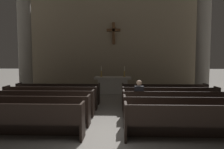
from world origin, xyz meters
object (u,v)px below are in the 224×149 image
object	(u,v)px
column_left_second	(25,45)
candlestick_left	(101,73)
lone_worshipper	(139,98)
pew_right_row_2	(187,112)
column_right_second	(203,44)
pew_right_row_3	(177,104)
pew_left_row_1	(10,120)
pew_left_row_4	(51,98)
pew_left_row_2	(28,110)
pew_right_row_1	(201,122)
pew_left_row_5	(59,93)
pew_right_row_5	(164,94)
candlestick_right	(124,73)
altar	(113,85)
pew_left_row_3	(41,103)
pew_right_row_4	(170,98)

from	to	relation	value
column_left_second	candlestick_left	xyz separation A→B (m)	(4.48, 0.35, -1.70)
candlestick_left	lone_worshipper	xyz separation A→B (m)	(1.79, -4.94, -0.52)
pew_right_row_2	column_right_second	size ratio (longest dim) A/B	0.64
pew_right_row_3	column_left_second	world-z (taller)	column_left_second
pew_left_row_1	column_right_second	size ratio (longest dim) A/B	0.64
pew_left_row_4	pew_left_row_2	bearing A→B (deg)	-90.00
pew_left_row_1	pew_right_row_1	world-z (taller)	same
pew_left_row_1	column_left_second	world-z (taller)	column_left_second
pew_right_row_3	column_left_second	size ratio (longest dim) A/B	0.64
pew_left_row_2	pew_left_row_5	size ratio (longest dim) A/B	1.00
column_right_second	lone_worshipper	size ratio (longest dim) A/B	4.53
pew_right_row_5	candlestick_left	world-z (taller)	candlestick_left
pew_left_row_2	pew_right_row_2	size ratio (longest dim) A/B	1.00
candlestick_right	column_right_second	bearing A→B (deg)	-4.47
pew_left_row_5	pew_right_row_1	xyz separation A→B (m)	(4.85, -4.09, 0.00)
pew_right_row_2	pew_left_row_2	bearing A→B (deg)	180.00
column_left_second	lone_worshipper	world-z (taller)	column_left_second
pew_left_row_4	pew_left_row_5	size ratio (longest dim) A/B	1.00
pew_left_row_2	candlestick_right	distance (m)	6.81
altar	candlestick_left	size ratio (longest dim) A/B	3.46
pew_left_row_1	pew_left_row_3	size ratio (longest dim) A/B	1.00
pew_right_row_1	candlestick_left	xyz separation A→B (m)	(-3.13, 7.02, 0.73)
pew_right_row_5	candlestick_right	xyz separation A→B (m)	(-1.73, 2.93, 0.73)
pew_left_row_5	column_left_second	bearing A→B (deg)	136.87
pew_right_row_5	candlestick_left	size ratio (longest dim) A/B	6.01
pew_right_row_1	column_right_second	xyz separation A→B (m)	(2.75, 6.67, 2.43)
pew_right_row_5	lone_worshipper	size ratio (longest dim) A/B	2.89
pew_right_row_1	pew_right_row_5	distance (m)	4.09
pew_right_row_3	column_left_second	bearing A→B (deg)	148.69
pew_right_row_4	pew_left_row_1	bearing A→B (deg)	-147.67
pew_left_row_4	candlestick_right	distance (m)	5.09
pew_left_row_1	pew_left_row_5	bearing A→B (deg)	90.00
pew_left_row_4	column_left_second	world-z (taller)	column_left_second
pew_left_row_2	candlestick_left	distance (m)	6.29
pew_right_row_2	pew_right_row_3	bearing A→B (deg)	90.00
pew_left_row_3	column_right_second	bearing A→B (deg)	31.31
pew_left_row_4	column_right_second	world-z (taller)	column_right_second
pew_left_row_1	pew_right_row_3	world-z (taller)	same
pew_right_row_2	column_left_second	size ratio (longest dim) A/B	0.64
pew_left_row_3	lone_worshipper	bearing A→B (deg)	0.63
column_right_second	column_left_second	bearing A→B (deg)	180.00
altar	candlestick_right	xyz separation A→B (m)	(0.70, 0.00, 0.68)
column_right_second	candlestick_right	bearing A→B (deg)	175.53
pew_right_row_5	column_right_second	xyz separation A→B (m)	(2.75, 2.58, 2.43)
pew_right_row_4	altar	world-z (taller)	altar
pew_left_row_2	lone_worshipper	distance (m)	3.67
candlestick_right	pew_left_row_5	bearing A→B (deg)	-136.86
pew_right_row_3	altar	size ratio (longest dim) A/B	1.73
candlestick_left	candlestick_right	world-z (taller)	same
pew_right_row_5	altar	size ratio (longest dim) A/B	1.73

